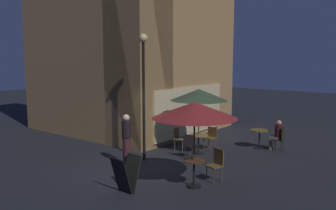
% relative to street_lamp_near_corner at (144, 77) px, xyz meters
% --- Properties ---
extents(ground_plane, '(60.00, 60.00, 0.00)m').
position_rel_street_lamp_near_corner_xyz_m(ground_plane, '(-0.78, -0.54, -2.93)').
color(ground_plane, '#22252A').
extents(cafe_building, '(7.12, 8.00, 9.22)m').
position_rel_street_lamp_near_corner_xyz_m(cafe_building, '(2.81, 3.24, 1.67)').
color(cafe_building, tan).
rests_on(cafe_building, ground).
extents(street_lamp_near_corner, '(0.30, 0.30, 4.40)m').
position_rel_street_lamp_near_corner_xyz_m(street_lamp_near_corner, '(0.00, 0.00, 0.00)').
color(street_lamp_near_corner, black).
rests_on(street_lamp_near_corner, ground).
extents(menu_sandwich_board, '(0.71, 0.61, 0.97)m').
position_rel_street_lamp_near_corner_xyz_m(menu_sandwich_board, '(-2.56, -1.66, -2.43)').
color(menu_sandwich_board, black).
rests_on(menu_sandwich_board, ground).
extents(cafe_table_0, '(0.74, 0.74, 0.71)m').
position_rel_street_lamp_near_corner_xyz_m(cafe_table_0, '(1.92, -1.02, -2.41)').
color(cafe_table_0, black).
rests_on(cafe_table_0, ground).
extents(cafe_table_1, '(0.64, 0.64, 0.77)m').
position_rel_street_lamp_near_corner_xyz_m(cafe_table_1, '(-1.13, -2.88, -2.41)').
color(cafe_table_1, black).
rests_on(cafe_table_1, ground).
extents(cafe_table_2, '(0.76, 0.76, 0.74)m').
position_rel_street_lamp_near_corner_xyz_m(cafe_table_2, '(4.04, -2.51, -2.38)').
color(cafe_table_2, black).
rests_on(cafe_table_2, ground).
extents(patio_umbrella_0, '(2.12, 2.12, 2.43)m').
position_rel_street_lamp_near_corner_xyz_m(patio_umbrella_0, '(1.92, -1.02, -0.72)').
color(patio_umbrella_0, black).
rests_on(patio_umbrella_0, ground).
extents(patio_umbrella_1, '(2.35, 2.35, 2.40)m').
position_rel_street_lamp_near_corner_xyz_m(patio_umbrella_1, '(-1.13, -2.88, -0.76)').
color(patio_umbrella_1, black).
rests_on(patio_umbrella_1, ground).
extents(cafe_chair_0, '(0.44, 0.44, 0.87)m').
position_rel_street_lamp_near_corner_xyz_m(cafe_chair_0, '(2.74, -1.06, -2.40)').
color(cafe_chair_0, brown).
rests_on(cafe_chair_0, ground).
extents(cafe_chair_1, '(0.48, 0.48, 0.89)m').
position_rel_street_lamp_near_corner_xyz_m(cafe_chair_1, '(1.79, -0.18, -2.39)').
color(cafe_chair_1, brown).
rests_on(cafe_chair_1, ground).
extents(cafe_chair_2, '(0.45, 0.45, 0.89)m').
position_rel_street_lamp_near_corner_xyz_m(cafe_chair_2, '(1.12, -1.16, -2.38)').
color(cafe_chair_2, black).
rests_on(cafe_chair_2, ground).
extents(cafe_chair_3, '(0.48, 0.48, 0.96)m').
position_rel_street_lamp_near_corner_xyz_m(cafe_chair_3, '(-0.30, -3.12, -2.36)').
color(cafe_chair_3, brown).
rests_on(cafe_chair_3, ground).
extents(cafe_chair_4, '(0.42, 0.42, 0.94)m').
position_rel_street_lamp_near_corner_xyz_m(cafe_chair_4, '(4.12, -3.34, -2.38)').
color(cafe_chair_4, black).
rests_on(cafe_chair_4, ground).
extents(patron_seated_0, '(0.34, 0.52, 1.20)m').
position_rel_street_lamp_near_corner_xyz_m(patron_seated_0, '(4.11, -3.19, -2.26)').
color(patron_seated_0, '#786D53').
rests_on(patron_seated_0, ground).
extents(patron_standing_1, '(0.30, 0.30, 1.73)m').
position_rel_street_lamp_near_corner_xyz_m(patron_standing_1, '(-0.83, 0.04, -2.04)').
color(patron_standing_1, '#4C2226').
rests_on(patron_standing_1, ground).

